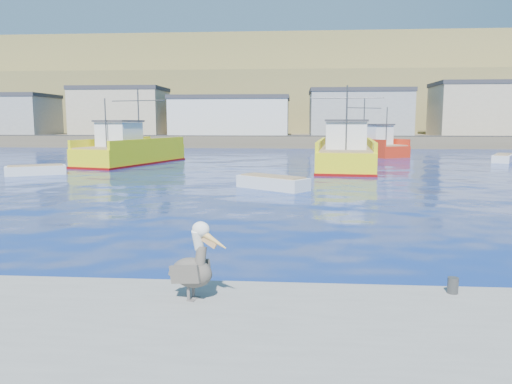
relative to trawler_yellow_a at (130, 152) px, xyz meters
The scene contains 10 objects.
ground 33.35m from the trawler_yellow_a, 64.64° to the right, with size 260.00×260.00×0.00m, color navy.
dock_bollards 36.67m from the trawler_yellow_a, 66.07° to the right, with size 36.20×0.20×0.30m.
far_shore 80.75m from the trawler_yellow_a, 79.77° to the left, with size 200.00×81.00×24.00m.
trawler_yellow_a is the anchor object (origin of this frame).
trawler_yellow_b 18.61m from the trawler_yellow_a, ahead, with size 5.79×12.62×6.64m.
boat_orange 25.92m from the trawler_yellow_a, 29.24° to the left, with size 7.71×9.56×6.19m.
skiff_left 10.11m from the trawler_yellow_a, 111.02° to the right, with size 4.06×3.08×0.85m.
skiff_mid 20.33m from the trawler_yellow_a, 49.68° to the right, with size 4.18×3.66×0.90m.
skiff_far 33.86m from the trawler_yellow_a, ahead, with size 3.19×4.35×0.90m.
pelican 36.43m from the trawler_yellow_a, 69.84° to the right, with size 1.14×0.68×1.43m.
Camera 1 is at (0.04, -12.55, 3.65)m, focal length 35.00 mm.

